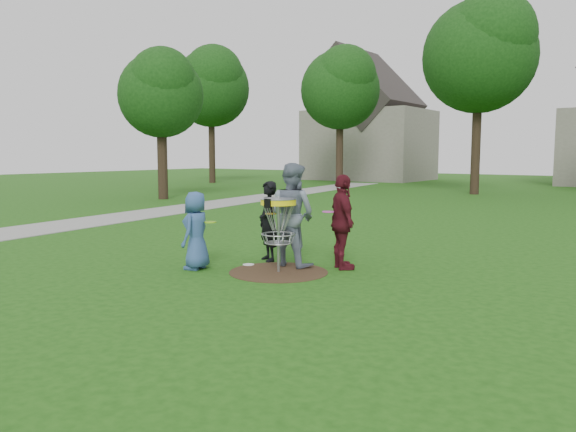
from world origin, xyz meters
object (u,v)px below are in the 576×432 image
Objects in this scene: player_blue at (196,230)px; player_grey at (292,215)px; player_black at (268,221)px; player_maroon at (342,222)px; disc_golf_basket at (278,216)px.

player_grey is at bearing 120.22° from player_blue.
player_black is (0.61, 1.42, 0.08)m from player_blue.
disc_golf_basket is (-0.80, -0.92, 0.14)m from player_maroon.
player_black is 1.62m from player_maroon.
player_blue is at bearing 51.11° from player_grey.
player_black is 1.16× the size of disc_golf_basket.
player_grey reaches higher than disc_golf_basket.
player_blue is at bearing -83.00° from player_black.
player_blue is at bearing -155.67° from disc_golf_basket.
disc_golf_basket is at bearing 91.31° from player_maroon.
player_grey reaches higher than player_blue.
player_black reaches higher than player_blue.
player_blue is 2.72m from player_maroon.
player_black is 0.70m from player_grey.
player_black reaches higher than disc_golf_basket.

